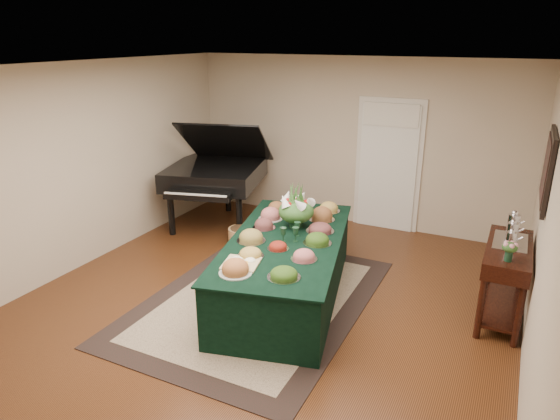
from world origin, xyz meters
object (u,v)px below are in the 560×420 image
at_px(mahogany_sideboard, 507,263).
at_px(grand_piano, 216,173).
at_px(buffet_table, 286,268).
at_px(floral_centerpiece, 296,207).

bearing_deg(mahogany_sideboard, grand_piano, 165.94).
relative_size(buffet_table, floral_centerpiece, 6.43).
relative_size(floral_centerpiece, grand_piano, 0.23).
distance_m(grand_piano, mahogany_sideboard, 4.58).
distance_m(buffet_table, grand_piano, 2.74).
height_order(buffet_table, grand_piano, grand_piano).
bearing_deg(mahogany_sideboard, buffet_table, -165.70).
xyz_separation_m(floral_centerpiece, grand_piano, (-2.03, 1.32, -0.15)).
relative_size(grand_piano, mahogany_sideboard, 1.64).
bearing_deg(buffet_table, mahogany_sideboard, 14.30).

